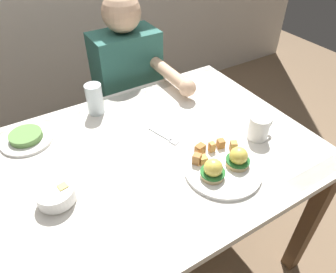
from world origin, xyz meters
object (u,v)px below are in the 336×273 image
(dining_table, at_px, (155,169))
(eggs_benedict_plate, at_px, (223,166))
(fruit_bowl, at_px, (56,195))
(water_glass_near, at_px, (95,100))
(diner_person, at_px, (131,87))
(side_plate, at_px, (27,138))
(fork, at_px, (165,137))
(coffee_mug, at_px, (259,127))

(dining_table, distance_m, eggs_benedict_plate, 0.29)
(fruit_bowl, height_order, water_glass_near, water_glass_near)
(eggs_benedict_plate, distance_m, diner_person, 0.83)
(eggs_benedict_plate, distance_m, side_plate, 0.76)
(dining_table, bearing_deg, fruit_bowl, -172.19)
(eggs_benedict_plate, bearing_deg, side_plate, 136.25)
(dining_table, xyz_separation_m, diner_person, (0.19, 0.60, 0.02))
(fork, bearing_deg, fruit_bowl, -168.24)
(coffee_mug, relative_size, fork, 0.73)
(water_glass_near, xyz_separation_m, diner_person, (0.28, 0.25, -0.15))
(coffee_mug, distance_m, fork, 0.37)
(fork, xyz_separation_m, water_glass_near, (-0.17, 0.31, 0.06))
(fruit_bowl, bearing_deg, side_plate, 93.00)
(fork, xyz_separation_m, diner_person, (0.12, 0.56, -0.09))
(water_glass_near, height_order, diner_person, diner_person)
(eggs_benedict_plate, xyz_separation_m, fruit_bowl, (-0.53, 0.17, 0.01))
(fork, relative_size, water_glass_near, 1.13)
(dining_table, xyz_separation_m, fork, (0.07, 0.04, 0.11))
(eggs_benedict_plate, relative_size, fork, 1.76)
(water_glass_near, bearing_deg, eggs_benedict_plate, -66.78)
(fruit_bowl, bearing_deg, eggs_benedict_plate, -17.41)
(water_glass_near, distance_m, side_plate, 0.31)
(eggs_benedict_plate, relative_size, side_plate, 1.35)
(eggs_benedict_plate, height_order, fruit_bowl, eggs_benedict_plate)
(eggs_benedict_plate, bearing_deg, fork, 106.40)
(water_glass_near, relative_size, diner_person, 0.12)
(eggs_benedict_plate, bearing_deg, diner_person, 87.29)
(eggs_benedict_plate, distance_m, coffee_mug, 0.25)
(fork, xyz_separation_m, side_plate, (-0.47, 0.26, 0.01))
(dining_table, height_order, water_glass_near, water_glass_near)
(fork, height_order, side_plate, side_plate)
(coffee_mug, bearing_deg, fruit_bowl, 173.06)
(fork, bearing_deg, diner_person, 78.34)
(eggs_benedict_plate, distance_m, fruit_bowl, 0.55)
(dining_table, distance_m, water_glass_near, 0.40)
(fruit_bowl, relative_size, coffee_mug, 1.08)
(fork, bearing_deg, coffee_mug, -30.89)
(side_plate, bearing_deg, diner_person, 26.64)
(dining_table, xyz_separation_m, coffee_mug, (0.38, -0.15, 0.16))
(water_glass_near, bearing_deg, side_plate, -172.18)
(eggs_benedict_plate, bearing_deg, dining_table, 124.14)
(side_plate, xyz_separation_m, diner_person, (0.59, 0.29, -0.10))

